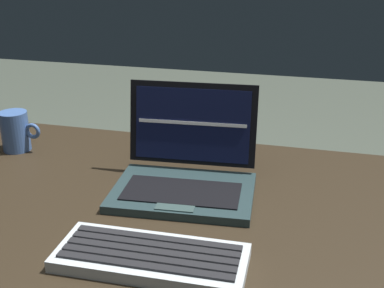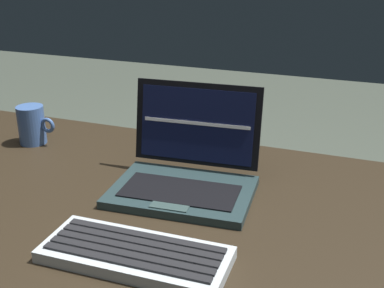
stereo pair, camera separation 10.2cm
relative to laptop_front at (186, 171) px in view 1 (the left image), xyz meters
The scene contains 4 objects.
desk 0.13m from the laptop_front, 104.73° to the right, with size 1.73×0.76×0.72m.
laptop_front is the anchor object (origin of this frame).
external_keyboard 0.28m from the laptop_front, 87.14° to the right, with size 0.32×0.14×0.03m.
coffee_mug 0.49m from the laptop_front, 167.40° to the left, with size 0.11×0.07×0.10m.
Camera 1 is at (0.27, -0.85, 1.21)m, focal length 46.26 mm.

